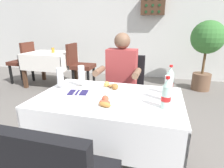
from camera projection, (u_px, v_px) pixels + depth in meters
ground_plane at (102, 162)px, 1.88m from camera, size 11.00×11.00×0.00m
back_wall at (145, 16)px, 4.63m from camera, size 11.00×0.12×3.13m
main_dining_table at (109, 114)px, 1.64m from camera, size 1.23×0.79×0.76m
chair_far_diner_seat at (126, 89)px, 2.37m from camera, size 0.44×0.50×0.97m
seated_diner_far at (121, 79)px, 2.23m from camera, size 0.50×0.46×1.26m
plate_near_camera at (104, 103)px, 1.40m from camera, size 0.24×0.24×0.06m
plate_far_diner at (111, 88)px, 1.75m from camera, size 0.26×0.26×0.07m
beer_glass_left at (81, 76)px, 1.80m from camera, size 0.07×0.07×0.21m
beer_glass_middle at (168, 89)px, 1.45m from camera, size 0.07×0.07×0.21m
beer_glass_right at (60, 77)px, 1.75m from camera, size 0.07×0.07×0.20m
cola_bottle_primary at (166, 95)px, 1.32m from camera, size 0.07×0.07×0.24m
cola_bottle_secondary at (170, 82)px, 1.60m from camera, size 0.06×0.06×0.26m
napkin_cutlery_set at (78, 92)px, 1.66m from camera, size 0.19×0.20×0.01m
background_dining_table at (50, 61)px, 4.15m from camera, size 1.02×0.79×0.76m
background_chair_left at (23, 60)px, 4.33m from camera, size 0.50×0.44×0.97m
background_chair_right at (79, 63)px, 3.97m from camera, size 0.50×0.44×0.97m
background_table_tumbler at (53, 50)px, 4.07m from camera, size 0.06×0.06×0.11m
potted_plant_corner at (207, 44)px, 3.72m from camera, size 0.66×0.66×1.44m
wall_bottle_rack at (153, 6)px, 4.36m from camera, size 0.56×0.21×0.42m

